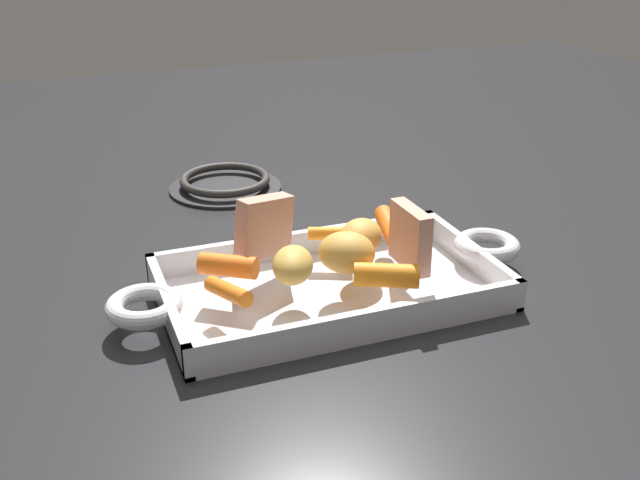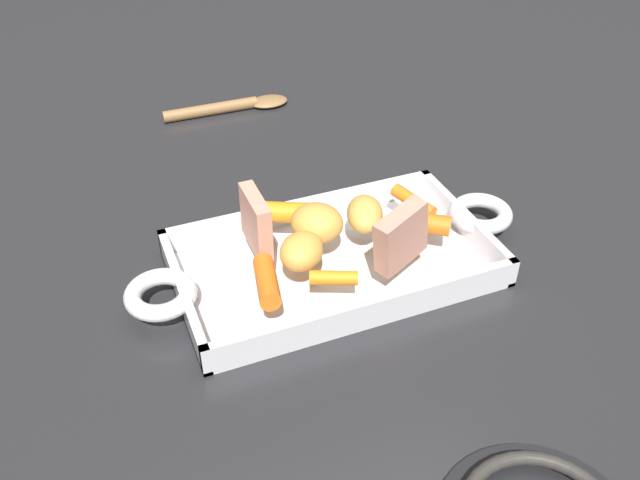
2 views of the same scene
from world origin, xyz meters
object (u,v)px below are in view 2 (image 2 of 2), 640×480
(roast_slice_thin, at_px, (256,222))
(baby_carrot_northwest, at_px, (413,201))
(baby_carrot_short, at_px, (267,281))
(baby_carrot_northeast, at_px, (283,212))
(roast_slice_thick, at_px, (401,237))
(baby_carrot_southeast, at_px, (334,278))
(potato_halved, at_px, (317,223))
(potato_near_roast, at_px, (365,214))
(serving_spoon, at_px, (234,106))
(roasting_dish, at_px, (333,261))
(baby_carrot_long, at_px, (424,223))
(potato_whole, at_px, (302,251))

(roast_slice_thin, bearing_deg, baby_carrot_northwest, -179.35)
(baby_carrot_short, relative_size, baby_carrot_northeast, 1.13)
(roast_slice_thick, bearing_deg, baby_carrot_short, -3.64)
(baby_carrot_northwest, distance_m, baby_carrot_southeast, 0.17)
(potato_halved, bearing_deg, baby_carrot_short, 37.59)
(roast_slice_thin, bearing_deg, potato_near_roast, 174.76)
(baby_carrot_northwest, height_order, baby_carrot_short, baby_carrot_short)
(roast_slice_thick, bearing_deg, serving_spoon, -84.53)
(roasting_dish, bearing_deg, baby_carrot_northwest, -164.98)
(baby_carrot_long, bearing_deg, roast_slice_thin, -13.66)
(baby_carrot_short, relative_size, potato_near_roast, 1.21)
(baby_carrot_southeast, xyz_separation_m, baby_carrot_long, (-0.13, -0.04, 0.00))
(baby_carrot_southeast, height_order, potato_whole, potato_whole)
(baby_carrot_short, distance_m, potato_whole, 0.05)
(baby_carrot_short, height_order, potato_whole, potato_whole)
(roast_slice_thick, height_order, baby_carrot_northwest, roast_slice_thick)
(roast_slice_thin, relative_size, potato_near_roast, 1.09)
(baby_carrot_southeast, height_order, potato_halved, potato_halved)
(potato_halved, relative_size, serving_spoon, 0.29)
(baby_carrot_southeast, height_order, potato_near_roast, potato_near_roast)
(potato_near_roast, xyz_separation_m, potato_halved, (0.06, 0.00, 0.00))
(roast_slice_thin, bearing_deg, baby_carrot_northeast, -141.51)
(baby_carrot_northwest, bearing_deg, serving_spoon, -74.63)
(baby_carrot_northeast, bearing_deg, potato_whole, 84.08)
(baby_carrot_southeast, bearing_deg, baby_carrot_short, -14.33)
(potato_near_roast, bearing_deg, baby_carrot_northwest, -169.05)
(potato_near_roast, bearing_deg, roasting_dish, 20.92)
(roasting_dish, bearing_deg, potato_near_roast, -159.08)
(roast_slice_thick, bearing_deg, baby_carrot_northwest, -126.59)
(potato_whole, bearing_deg, baby_carrot_long, -178.20)
(baby_carrot_northwest, bearing_deg, roasting_dish, 15.02)
(potato_halved, bearing_deg, serving_spoon, -92.86)
(baby_carrot_long, xyz_separation_m, serving_spoon, (0.09, -0.43, -0.04))
(roast_slice_thin, height_order, serving_spoon, roast_slice_thin)
(roast_slice_thick, height_order, baby_carrot_short, roast_slice_thick)
(roasting_dish, xyz_separation_m, roast_slice_thick, (-0.05, 0.05, 0.05))
(roasting_dish, bearing_deg, baby_carrot_northeast, -59.99)
(baby_carrot_northeast, bearing_deg, baby_carrot_southeast, 95.00)
(roasting_dish, distance_m, potato_near_roast, 0.06)
(potato_near_roast, bearing_deg, serving_spoon, -84.67)
(baby_carrot_short, distance_m, potato_near_roast, 0.15)
(potato_near_roast, height_order, potato_halved, potato_halved)
(baby_carrot_northeast, distance_m, potato_whole, 0.08)
(baby_carrot_northeast, distance_m, serving_spoon, 0.36)
(roast_slice_thick, height_order, baby_carrot_northeast, roast_slice_thick)
(baby_carrot_northeast, height_order, potato_halved, potato_halved)
(roast_slice_thick, xyz_separation_m, baby_carrot_northeast, (0.09, -0.11, -0.02))
(baby_carrot_northeast, relative_size, potato_halved, 1.09)
(roasting_dish, distance_m, roast_slice_thick, 0.09)
(baby_carrot_southeast, xyz_separation_m, serving_spoon, (-0.03, -0.48, -0.03))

